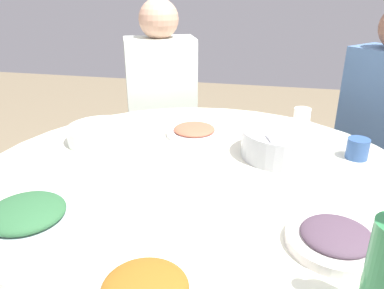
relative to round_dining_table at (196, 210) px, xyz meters
name	(u,v)px	position (x,y,z in m)	size (l,w,h in m)	color
round_dining_table	(196,210)	(0.00, 0.00, 0.00)	(1.37, 1.37, 0.73)	#99999E
rice_bowl	(283,142)	(-0.24, -0.22, 0.15)	(0.27, 0.27, 0.10)	#B2B5BA
soup_bowl	(102,134)	(0.39, -0.21, 0.13)	(0.24, 0.24, 0.06)	white
dish_greens	(27,216)	(0.35, 0.30, 0.13)	(0.24, 0.24, 0.06)	silver
dish_tofu_braise	(194,131)	(0.08, -0.34, 0.12)	(0.21, 0.21, 0.04)	silver
dish_eggplant	(336,239)	(-0.36, 0.23, 0.12)	(0.22, 0.22, 0.05)	silver
tea_cup_near	(358,149)	(-0.48, -0.25, 0.14)	(0.07, 0.07, 0.07)	#31538E
tea_cup_far	(20,285)	(0.22, 0.51, 0.14)	(0.07, 0.07, 0.07)	white
tea_cup_side	(302,116)	(-0.32, -0.55, 0.14)	(0.07, 0.07, 0.07)	white
stool_for_diner_left	(164,183)	(0.35, -0.84, -0.41)	(0.36, 0.36, 0.43)	brown
diner_left	(161,91)	(0.35, -0.84, 0.13)	(0.43, 0.44, 0.76)	#2D333D
stool_for_diner_right	(364,218)	(-0.68, -0.72, -0.41)	(0.32, 0.32, 0.43)	brown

